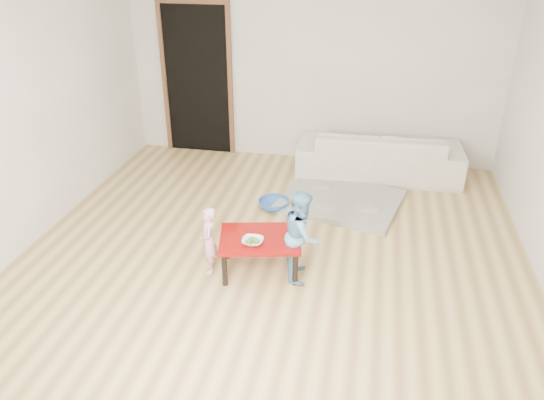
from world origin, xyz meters
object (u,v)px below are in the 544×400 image
(child_pink, at_px, (209,240))
(basin, at_px, (274,204))
(bowl, at_px, (253,241))
(child_blue, at_px, (302,235))
(sofa, at_px, (379,153))
(red_table, at_px, (260,254))

(child_pink, bearing_deg, basin, 146.57)
(bowl, height_order, basin, bowl)
(bowl, distance_m, child_pink, 0.44)
(child_blue, bearing_deg, child_pink, 93.03)
(sofa, xyz_separation_m, red_table, (-1.04, -2.47, -0.12))
(bowl, xyz_separation_m, child_pink, (-0.43, 0.03, -0.06))
(child_pink, bearing_deg, bowl, 66.47)
(basin, bearing_deg, bowl, -86.76)
(child_pink, bearing_deg, red_table, 82.06)
(child_blue, bearing_deg, bowl, 103.73)
(basin, bearing_deg, child_blue, -67.97)
(bowl, distance_m, child_blue, 0.45)
(child_pink, xyz_separation_m, basin, (0.35, 1.35, -0.27))
(child_pink, distance_m, child_blue, 0.87)
(child_pink, height_order, child_blue, child_blue)
(child_blue, bearing_deg, basin, 18.52)
(red_table, xyz_separation_m, child_blue, (0.39, 0.01, 0.25))
(red_table, relative_size, child_blue, 0.86)
(sofa, distance_m, basin, 1.69)
(bowl, bearing_deg, child_pink, 175.36)
(bowl, relative_size, basin, 0.54)
(red_table, distance_m, basin, 1.27)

